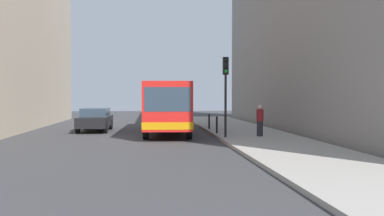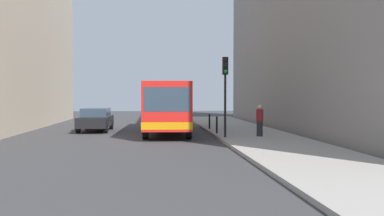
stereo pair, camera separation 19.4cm
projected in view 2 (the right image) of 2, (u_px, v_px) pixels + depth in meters
ground_plane at (156, 138)px, 22.74m from camera, size 80.00×80.00×0.00m
sidewalk at (255, 136)px, 23.22m from camera, size 4.40×40.00×0.15m
building_right at (333, 7)px, 27.52m from camera, size 7.00×32.00×15.98m
bus at (168, 105)px, 26.22m from camera, size 2.95×11.11×3.00m
car_beside_bus at (96, 119)px, 27.19m from camera, size 1.92×4.43×1.48m
car_behind_bus at (170, 113)px, 37.20m from camera, size 2.12×4.52×1.48m
traffic_light at (225, 81)px, 21.72m from camera, size 0.28×0.33×4.10m
bollard_near at (217, 125)px, 24.00m from camera, size 0.11×0.11×0.95m
bollard_mid at (209, 121)px, 27.13m from camera, size 0.11×0.11×0.95m
pedestrian_near_signal at (260, 121)px, 22.28m from camera, size 0.38×0.38×1.63m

